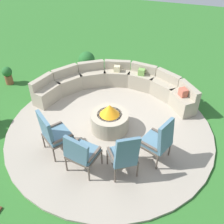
% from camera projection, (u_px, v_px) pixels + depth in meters
% --- Properties ---
extents(ground_plane, '(24.00, 24.00, 0.00)m').
position_uv_depth(ground_plane, '(110.00, 130.00, 6.86)').
color(ground_plane, '#2D6B28').
extents(patio_circle, '(5.27, 5.27, 0.06)m').
position_uv_depth(patio_circle, '(110.00, 129.00, 6.84)').
color(patio_circle, '#9E9384').
rests_on(patio_circle, ground_plane).
extents(fire_pit, '(0.96, 0.96, 0.75)m').
position_uv_depth(fire_pit, '(110.00, 120.00, 6.64)').
color(fire_pit, '#9E937F').
rests_on(fire_pit, patio_circle).
extents(curved_stone_bench, '(4.54, 2.29, 0.75)m').
position_uv_depth(curved_stone_bench, '(116.00, 84.00, 7.93)').
color(curved_stone_bench, '#9E937F').
rests_on(curved_stone_bench, patio_circle).
extents(lounge_chair_front_left, '(0.82, 0.85, 1.17)m').
position_uv_depth(lounge_chair_front_left, '(53.00, 133.00, 5.84)').
color(lounge_chair_front_left, brown).
rests_on(lounge_chair_front_left, patio_circle).
extents(lounge_chair_front_right, '(0.71, 0.68, 1.05)m').
position_uv_depth(lounge_chair_front_right, '(81.00, 152.00, 5.43)').
color(lounge_chair_front_right, brown).
rests_on(lounge_chair_front_right, patio_circle).
extents(lounge_chair_back_left, '(0.76, 0.80, 1.14)m').
position_uv_depth(lounge_chair_back_left, '(124.00, 155.00, 5.33)').
color(lounge_chair_back_left, brown).
rests_on(lounge_chair_back_left, patio_circle).
extents(lounge_chair_back_right, '(0.76, 0.75, 1.12)m').
position_uv_depth(lounge_chair_back_right, '(159.00, 140.00, 5.67)').
color(lounge_chair_back_right, brown).
rests_on(lounge_chair_back_right, patio_circle).
extents(potted_plant_0, '(0.32, 0.32, 0.60)m').
position_uv_depth(potted_plant_0, '(8.00, 74.00, 8.44)').
color(potted_plant_0, brown).
rests_on(potted_plant_0, ground_plane).
extents(potted_plant_2, '(0.57, 0.57, 0.72)m').
position_uv_depth(potted_plant_2, '(87.00, 61.00, 9.05)').
color(potted_plant_2, '#A89E8E').
rests_on(potted_plant_2, ground_plane).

